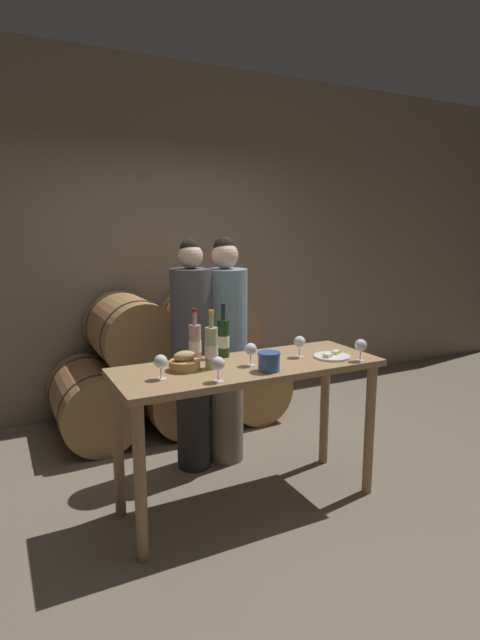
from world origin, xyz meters
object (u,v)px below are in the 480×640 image
(wine_bottle_red, at_px, (223,338))
(wine_glass_left, at_px, (218,364))
(bread_basket, at_px, (185,363))
(wine_glass_right, at_px, (300,342))
(blue_crock, at_px, (269,361))
(wine_glass_far_left, at_px, (161,362))
(person_right, at_px, (225,349))
(person_left, at_px, (192,354))
(wine_bottle_white, at_px, (212,348))
(wine_glass_center, at_px, (251,350))
(cheese_plate, at_px, (332,356))
(wine_glass_far_right, at_px, (361,346))
(tasting_table, at_px, (249,387))
(wine_bottle_rose, at_px, (195,343))

(wine_bottle_red, relative_size, wine_glass_left, 2.48)
(bread_basket, bearing_deg, wine_glass_right, -4.38)
(blue_crock, relative_size, wine_glass_far_left, 0.96)
(person_right, height_order, bread_basket, person_right)
(person_left, bearing_deg, wine_bottle_white, -100.71)
(wine_bottle_red, bearing_deg, wine_glass_left, -118.05)
(wine_glass_center, bearing_deg, cheese_plate, -7.60)
(wine_bottle_red, xyz_separation_m, wine_glass_far_right, (0.71, -0.47, -0.02))
(tasting_table, bearing_deg, blue_crock, -79.10)
(cheese_plate, height_order, wine_glass_right, wine_glass_right)
(tasting_table, distance_m, wine_glass_center, 0.24)
(tasting_table, relative_size, wine_glass_far_right, 11.87)
(wine_bottle_red, bearing_deg, wine_bottle_white, -129.85)
(blue_crock, bearing_deg, wine_bottle_red, 103.66)
(wine_bottle_white, relative_size, wine_glass_far_right, 2.52)
(person_right, relative_size, wine_glass_far_left, 12.07)
(wine_glass_center, bearing_deg, wine_bottle_white, 167.48)
(person_left, xyz_separation_m, wine_bottle_white, (-0.11, -0.60, 0.19))
(wine_bottle_white, height_order, wine_glass_center, wine_bottle_white)
(wine_glass_left, bearing_deg, wine_bottle_white, 74.05)
(wine_bottle_white, xyz_separation_m, cheese_plate, (0.77, -0.12, -0.11))
(bread_basket, xyz_separation_m, wine_glass_center, (0.38, -0.09, 0.05))
(wine_glass_far_left, bearing_deg, person_left, 56.53)
(person_right, distance_m, wine_glass_left, 0.97)
(blue_crock, bearing_deg, wine_bottle_rose, 126.69)
(blue_crock, height_order, cheese_plate, blue_crock)
(wine_glass_right, bearing_deg, bread_basket, 175.62)
(blue_crock, bearing_deg, wine_glass_far_left, 168.01)
(wine_glass_center, bearing_deg, tasting_table, 79.85)
(person_left, height_order, bread_basket, person_left)
(wine_bottle_rose, distance_m, wine_glass_center, 0.36)
(tasting_table, relative_size, person_right, 0.98)
(person_left, bearing_deg, wine_bottle_rose, -108.83)
(wine_bottle_rose, distance_m, wine_glass_far_right, 1.02)
(blue_crock, height_order, wine_glass_center, wine_glass_center)
(bread_basket, bearing_deg, person_left, 64.66)
(person_left, distance_m, wine_glass_far_left, 0.82)
(wine_glass_left, xyz_separation_m, wine_glass_center, (0.30, 0.20, 0.00))
(wine_bottle_rose, xyz_separation_m, wine_glass_right, (0.62, -0.22, -0.02))
(wine_glass_center, height_order, wine_glass_right, same)
(tasting_table, distance_m, bread_basket, 0.43)
(wine_bottle_red, height_order, wine_bottle_rose, wine_bottle_red)
(tasting_table, height_order, person_right, person_right)
(wine_glass_center, bearing_deg, wine_glass_far_right, -18.20)
(cheese_plate, bearing_deg, wine_glass_right, 149.77)
(person_left, height_order, wine_glass_far_left, person_left)
(wine_bottle_rose, bearing_deg, wine_glass_right, -19.20)
(wine_bottle_rose, distance_m, wine_glass_left, 0.45)
(wine_bottle_red, height_order, cheese_plate, wine_bottle_red)
(person_right, relative_size, bread_basket, 9.23)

